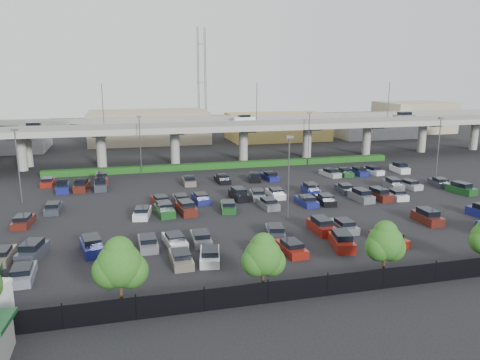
# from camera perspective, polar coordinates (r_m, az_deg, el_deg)

# --- Properties ---
(ground) EXTENTS (280.00, 280.00, 0.00)m
(ground) POSITION_cam_1_polar(r_m,az_deg,el_deg) (65.21, 3.39, -2.71)
(ground) COLOR black
(overpass) EXTENTS (150.00, 13.00, 15.80)m
(overpass) POSITION_cam_1_polar(r_m,az_deg,el_deg) (94.31, -2.65, 6.45)
(overpass) COLOR gray
(overpass) RESTS_ON ground
(hedge) EXTENTS (66.00, 1.60, 1.10)m
(hedge) POSITION_cam_1_polar(r_m,az_deg,el_deg) (88.57, -1.56, 1.83)
(hedge) COLOR #143A11
(hedge) RESTS_ON ground
(fence) EXTENTS (70.00, 0.10, 2.00)m
(fence) POSITION_cam_1_polar(r_m,az_deg,el_deg) (40.72, 15.74, -11.67)
(fence) COLOR black
(fence) RESTS_ON ground
(tree_row) EXTENTS (65.07, 3.66, 5.94)m
(tree_row) POSITION_cam_1_polar(r_m,az_deg,el_deg) (41.28, 15.86, -7.41)
(tree_row) COLOR #332316
(tree_row) RESTS_ON ground
(parked_cars) EXTENTS (62.93, 41.63, 1.67)m
(parked_cars) POSITION_cam_1_polar(r_m,az_deg,el_deg) (61.87, 3.37, -2.98)
(parked_cars) COLOR #1B4C1F
(parked_cars) RESTS_ON ground
(light_poles) EXTENTS (66.90, 48.38, 10.30)m
(light_poles) POSITION_cam_1_polar(r_m,az_deg,el_deg) (64.60, -0.57, 2.84)
(light_poles) COLOR #4D4C52
(light_poles) RESTS_ON ground
(distant_buildings) EXTENTS (138.00, 24.00, 9.00)m
(distant_buildings) POSITION_cam_1_polar(r_m,az_deg,el_deg) (126.39, 0.16, 6.62)
(distant_buildings) COLOR gray
(distant_buildings) RESTS_ON ground
(comm_tower) EXTENTS (2.40, 2.40, 30.00)m
(comm_tower) POSITION_cam_1_polar(r_m,az_deg,el_deg) (135.79, -4.67, 12.03)
(comm_tower) COLOR #4D4C52
(comm_tower) RESTS_ON ground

